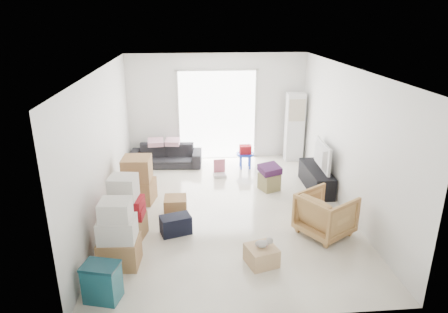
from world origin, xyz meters
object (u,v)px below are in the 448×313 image
at_px(ac_tower, 294,127).
at_px(television, 317,166).
at_px(armchair, 326,212).
at_px(wood_crate, 261,255).
at_px(tv_console, 316,178).
at_px(ottoman, 269,182).
at_px(sofa, 166,152).
at_px(kids_table, 245,152).
at_px(storage_bins, 102,282).

height_order(ac_tower, television, ac_tower).
relative_size(armchair, wood_crate, 1.92).
bearing_deg(tv_console, wood_crate, -122.04).
relative_size(armchair, ottoman, 2.24).
distance_m(television, wood_crate, 3.16).
distance_m(sofa, kids_table, 1.98).
height_order(tv_console, wood_crate, tv_console).
distance_m(ottoman, wood_crate, 2.76).
distance_m(ottoman, kids_table, 1.39).
bearing_deg(wood_crate, ac_tower, 70.26).
bearing_deg(sofa, ac_tower, 6.67).
bearing_deg(storage_bins, kids_table, 61.39).
bearing_deg(kids_table, television, -44.51).
xyz_separation_m(ac_tower, ottoman, (-0.98, -1.82, -0.69)).
height_order(sofa, kids_table, sofa).
xyz_separation_m(armchair, storage_bins, (-3.47, -1.41, -0.14)).
distance_m(sofa, storage_bins, 5.01).
bearing_deg(armchair, tv_console, -45.31).
relative_size(tv_console, sofa, 0.79).
height_order(ac_tower, sofa, ac_tower).
relative_size(storage_bins, kids_table, 0.93).
bearing_deg(wood_crate, armchair, 32.31).
xyz_separation_m(ac_tower, wood_crate, (-1.61, -4.50, -0.73)).
bearing_deg(kids_table, ottoman, -75.43).
xyz_separation_m(storage_bins, ottoman, (2.87, 3.31, -0.09)).
height_order(kids_table, wood_crate, kids_table).
xyz_separation_m(television, ottoman, (-1.03, 0.02, -0.35)).
bearing_deg(ac_tower, tv_console, -88.44).
bearing_deg(ottoman, wood_crate, -103.36).
bearing_deg(wood_crate, sofa, 110.89).
xyz_separation_m(television, kids_table, (-1.37, 1.35, -0.12)).
bearing_deg(ac_tower, armchair, -95.78).
bearing_deg(storage_bins, tv_console, 40.10).
height_order(storage_bins, wood_crate, storage_bins).
xyz_separation_m(television, armchair, (-0.43, -1.88, -0.12)).
relative_size(ac_tower, ottoman, 4.75).
xyz_separation_m(storage_bins, wood_crate, (2.24, 0.62, -0.13)).
height_order(television, sofa, sofa).
relative_size(ac_tower, television, 1.73).
height_order(television, storage_bins, television).
height_order(tv_console, kids_table, kids_table).
bearing_deg(kids_table, armchair, -73.65).
bearing_deg(armchair, wood_crate, 89.78).
distance_m(television, sofa, 3.73).
xyz_separation_m(kids_table, wood_crate, (-0.29, -4.01, -0.26)).
height_order(armchair, wood_crate, armchair).
height_order(television, kids_table, television).
bearing_deg(kids_table, storage_bins, -118.61).
xyz_separation_m(ac_tower, television, (0.05, -1.84, -0.35)).
height_order(armchair, kids_table, armchair).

